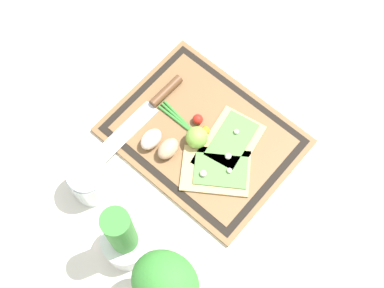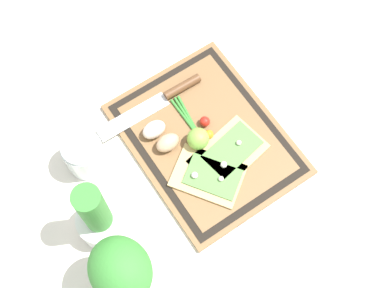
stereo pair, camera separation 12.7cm
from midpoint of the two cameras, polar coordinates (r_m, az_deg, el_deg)
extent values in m
plane|color=silver|center=(1.32, 4.31, 0.09)|extent=(6.00, 6.00, 0.00)
cube|color=brown|center=(1.31, 4.33, 0.19)|extent=(0.44, 0.34, 0.01)
cube|color=black|center=(1.30, 4.35, 0.31)|extent=(0.41, 0.32, 0.00)
cube|color=brown|center=(1.30, 4.35, 0.33)|extent=(0.38, 0.28, 0.00)
cube|color=tan|center=(1.29, 6.70, -1.41)|extent=(0.14, 0.19, 0.01)
cube|color=#568942|center=(1.29, 7.13, -0.94)|extent=(0.10, 0.15, 0.00)
sphere|color=silver|center=(1.26, 6.28, -2.55)|extent=(0.02, 0.02, 0.02)
sphere|color=silver|center=(1.29, 7.82, -0.21)|extent=(0.01, 0.01, 0.01)
cube|color=tan|center=(1.26, 4.58, -3.75)|extent=(0.20, 0.19, 0.01)
cube|color=#568942|center=(1.26, 5.12, -3.85)|extent=(0.15, 0.14, 0.00)
sphere|color=silver|center=(1.25, 3.19, -3.71)|extent=(0.02, 0.02, 0.02)
sphere|color=silver|center=(1.25, 6.01, -4.08)|extent=(0.01, 0.01, 0.01)
cube|color=silver|center=(1.32, -3.62, 2.59)|extent=(0.04, 0.19, 0.00)
cylinder|color=brown|center=(1.35, 1.66, 5.81)|extent=(0.02, 0.10, 0.02)
ellipsoid|color=tan|center=(1.27, 0.23, -0.21)|extent=(0.04, 0.06, 0.04)
ellipsoid|color=beige|center=(1.28, -1.27, 1.20)|extent=(0.04, 0.06, 0.04)
sphere|color=#7FB742|center=(1.27, 3.42, 0.32)|extent=(0.05, 0.05, 0.05)
sphere|color=red|center=(1.30, 4.15, 2.08)|extent=(0.03, 0.03, 0.03)
sphere|color=orange|center=(1.29, 4.50, 0.84)|extent=(0.02, 0.02, 0.02)
cylinder|color=#388433|center=(1.29, 3.92, -0.07)|extent=(0.26, 0.04, 0.01)
cylinder|color=#388433|center=(1.29, 3.92, -0.07)|extent=(0.26, 0.03, 0.01)
cylinder|color=#388433|center=(1.29, 3.92, -0.07)|extent=(0.27, 0.01, 0.01)
cylinder|color=white|center=(1.22, -6.61, -8.78)|extent=(0.11, 0.11, 0.07)
cylinder|color=#388433|center=(1.12, -7.18, -7.54)|extent=(0.06, 0.06, 0.21)
cylinder|color=silver|center=(1.26, -8.57, -1.55)|extent=(0.09, 0.09, 0.10)
cylinder|color=#D16023|center=(1.29, -8.39, -2.03)|extent=(0.08, 0.08, 0.03)
cylinder|color=silver|center=(1.21, -8.93, -0.64)|extent=(0.09, 0.09, 0.01)
cylinder|color=silver|center=(1.17, -3.82, -14.53)|extent=(0.09, 0.09, 0.11)
ellipsoid|color=#388433|center=(1.06, -4.21, -13.70)|extent=(0.14, 0.12, 0.11)
camera|label=1|loc=(0.06, -87.12, 6.97)|focal=50.00mm
camera|label=2|loc=(0.06, 92.88, -6.97)|focal=50.00mm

